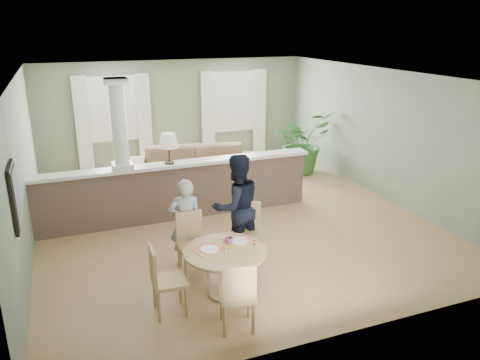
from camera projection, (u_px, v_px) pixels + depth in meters
name	position (u px, v px, depth m)	size (l,w,h in m)	color
ground	(227.00, 215.00, 9.18)	(8.00, 8.00, 0.00)	tan
room_shell	(214.00, 118.00, 9.15)	(7.02, 8.02, 2.71)	gray
pony_wall	(174.00, 184.00, 8.79)	(5.32, 0.38, 2.70)	brown
sofa	(196.00, 167.00, 10.74)	(2.98, 1.17, 0.87)	olive
houseplant	(303.00, 142.00, 11.60)	(1.39, 1.21, 1.55)	#316A2A
dining_table	(225.00, 259.00, 6.32)	(1.12, 1.12, 0.77)	tan
chair_far_boy	(192.00, 240.00, 6.94)	(0.42, 0.42, 0.93)	tan
chair_far_man	(246.00, 230.00, 7.24)	(0.61, 0.61, 0.97)	tan
chair_near	(238.00, 293.00, 5.55)	(0.51, 0.51, 0.94)	tan
chair_side	(163.00, 278.00, 5.90)	(0.44, 0.44, 0.94)	tan
child_person	(186.00, 223.00, 7.09)	(0.51, 0.33, 1.40)	#98979C
man_person	(237.00, 207.00, 7.31)	(0.82, 0.64, 1.70)	black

